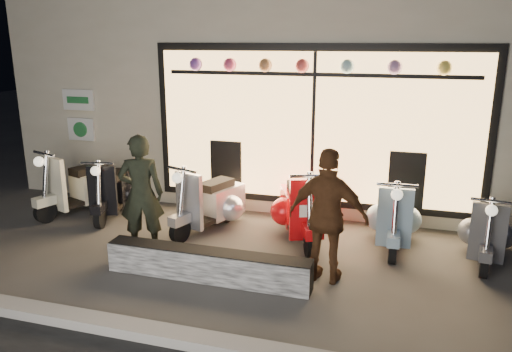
{
  "coord_description": "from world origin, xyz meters",
  "views": [
    {
      "loc": [
        2.18,
        -5.97,
        2.94
      ],
      "look_at": [
        0.23,
        0.6,
        1.05
      ],
      "focal_mm": 35.0,
      "sensor_mm": 36.0,
      "label": 1
    }
  ],
  "objects": [
    {
      "name": "scooter_black",
      "position": [
        -2.53,
        1.24,
        0.41
      ],
      "size": [
        0.69,
        1.45,
        1.03
      ],
      "rotation": [
        0.0,
        0.0,
        0.24
      ],
      "color": "black",
      "rests_on": "ground"
    },
    {
      "name": "scooter_grey",
      "position": [
        3.41,
        1.11,
        0.39
      ],
      "size": [
        0.56,
        1.38,
        0.98
      ],
      "rotation": [
        0.0,
        0.0,
        -0.14
      ],
      "color": "black",
      "rests_on": "ground"
    },
    {
      "name": "kerb",
      "position": [
        0.0,
        -2.0,
        0.06
      ],
      "size": [
        40.0,
        0.25,
        0.12
      ],
      "primitive_type": "cube",
      "color": "slate",
      "rests_on": "ground"
    },
    {
      "name": "scooter_red",
      "position": [
        0.76,
        1.16,
        0.45
      ],
      "size": [
        0.88,
        1.55,
        1.12
      ],
      "rotation": [
        0.0,
        0.0,
        0.38
      ],
      "color": "black",
      "rests_on": "ground"
    },
    {
      "name": "man",
      "position": [
        -1.25,
        -0.06,
        0.85
      ],
      "size": [
        0.73,
        0.61,
        1.7
      ],
      "primitive_type": "imported",
      "rotation": [
        0.0,
        0.0,
        3.53
      ],
      "color": "black",
      "rests_on": "ground"
    },
    {
      "name": "scooter_silver",
      "position": [
        -0.62,
        1.1,
        0.43
      ],
      "size": [
        0.82,
        1.5,
        1.08
      ],
      "rotation": [
        0.0,
        0.0,
        -0.34
      ],
      "color": "black",
      "rests_on": "ground"
    },
    {
      "name": "scooter_blue",
      "position": [
        2.16,
        1.28,
        0.42
      ],
      "size": [
        0.48,
        1.47,
        1.06
      ],
      "rotation": [
        0.0,
        0.0,
        0.03
      ],
      "color": "black",
      "rests_on": "ground"
    },
    {
      "name": "graffiti_barrier",
      "position": [
        -0.04,
        -0.65,
        0.2
      ],
      "size": [
        2.65,
        0.28,
        0.4
      ],
      "primitive_type": "cube",
      "color": "black",
      "rests_on": "ground"
    },
    {
      "name": "shop_building",
      "position": [
        0.0,
        4.98,
        2.1
      ],
      "size": [
        10.2,
        6.23,
        4.2
      ],
      "color": "beige",
      "rests_on": "ground"
    },
    {
      "name": "scooter_cream",
      "position": [
        -3.07,
        1.24,
        0.45
      ],
      "size": [
        0.87,
        1.56,
        1.12
      ],
      "rotation": [
        0.0,
        0.0,
        -0.37
      ],
      "color": "black",
      "rests_on": "ground"
    },
    {
      "name": "woman",
      "position": [
        1.39,
        -0.24,
        0.85
      ],
      "size": [
        1.04,
        0.53,
        1.7
      ],
      "primitive_type": "imported",
      "rotation": [
        0.0,
        0.0,
        3.02
      ],
      "color": "#56321B",
      "rests_on": "ground"
    },
    {
      "name": "ground",
      "position": [
        0.0,
        0.0,
        0.0
      ],
      "size": [
        40.0,
        40.0,
        0.0
      ],
      "primitive_type": "plane",
      "color": "#383533",
      "rests_on": "ground"
    }
  ]
}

